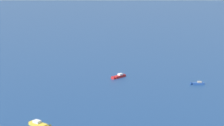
{
  "coord_description": "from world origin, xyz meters",
  "views": [
    {
      "loc": [
        -106.12,
        -47.93,
        52.0
      ],
      "look_at": [
        -0.17,
        1.41,
        25.42
      ],
      "focal_mm": 57.91,
      "sensor_mm": 36.0,
      "label": 1
    }
  ],
  "objects": [
    {
      "name": "motorboat_outer_ring_a",
      "position": [
        74.65,
        -11.97,
        0.56
      ],
      "size": [
        4.82,
        7.16,
        2.06
      ],
      "color": "#23478C",
      "rests_on": "ground_plane"
    },
    {
      "name": "motorboat_trailing",
      "position": [
        -5.22,
        27.81,
        0.72
      ],
      "size": [
        3.56,
        9.45,
        2.68
      ],
      "color": "gold",
      "rests_on": "ground_plane"
    },
    {
      "name": "motorboat_inshore",
      "position": [
        69.19,
        30.1,
        0.73
      ],
      "size": [
        9.65,
        5.42,
        2.72
      ],
      "color": "#B21E1E",
      "rests_on": "ground_plane"
    }
  ]
}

